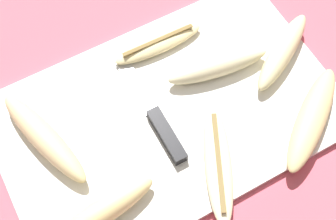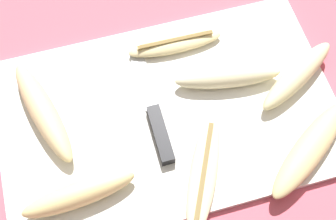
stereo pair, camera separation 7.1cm
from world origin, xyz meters
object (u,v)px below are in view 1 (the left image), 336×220
(knife, at_px, (160,124))
(banana_golden_short, at_px, (102,212))
(banana_cream_curved, at_px, (218,163))
(banana_mellow_near, at_px, (44,138))
(banana_pale_long, at_px, (218,66))
(banana_ripe_center, at_px, (158,44))
(banana_spotted_left, at_px, (312,119))
(banana_soft_right, at_px, (282,51))

(knife, height_order, banana_golden_short, banana_golden_short)
(banana_cream_curved, bearing_deg, knife, 114.42)
(banana_mellow_near, bearing_deg, knife, -19.53)
(knife, xyz_separation_m, banana_cream_curved, (0.04, -0.10, 0.00))
(banana_golden_short, distance_m, banana_pale_long, 0.29)
(banana_mellow_near, xyz_separation_m, banana_ripe_center, (0.23, 0.07, -0.01))
(banana_ripe_center, bearing_deg, banana_golden_short, -133.51)
(knife, height_order, banana_ripe_center, banana_ripe_center)
(banana_mellow_near, bearing_deg, banana_spotted_left, -24.01)
(knife, distance_m, banana_soft_right, 0.23)
(banana_spotted_left, bearing_deg, banana_mellow_near, 155.99)
(banana_cream_curved, xyz_separation_m, banana_ripe_center, (0.02, 0.22, 0.00))
(banana_soft_right, bearing_deg, banana_golden_short, -165.26)
(banana_pale_long, height_order, banana_ripe_center, banana_pale_long)
(banana_golden_short, bearing_deg, banana_mellow_near, 101.41)
(banana_golden_short, relative_size, banana_ripe_center, 1.05)
(banana_spotted_left, height_order, banana_ripe_center, banana_spotted_left)
(banana_golden_short, xyz_separation_m, banana_pale_long, (0.26, 0.12, -0.00))
(banana_pale_long, distance_m, banana_mellow_near, 0.29)
(knife, bearing_deg, banana_spotted_left, -27.52)
(knife, height_order, banana_spotted_left, banana_spotted_left)
(banana_pale_long, xyz_separation_m, banana_soft_right, (0.10, -0.03, 0.00))
(banana_cream_curved, xyz_separation_m, banana_pale_long, (0.08, 0.14, 0.01))
(banana_golden_short, height_order, banana_pale_long, banana_golden_short)
(banana_golden_short, xyz_separation_m, banana_mellow_near, (-0.03, 0.14, 0.00))
(banana_spotted_left, distance_m, banana_mellow_near, 0.40)
(banana_soft_right, bearing_deg, banana_spotted_left, -103.57)
(banana_pale_long, bearing_deg, banana_cream_curved, -121.07)
(banana_pale_long, distance_m, banana_spotted_left, 0.16)
(banana_pale_long, bearing_deg, banana_golden_short, -154.61)
(banana_mellow_near, bearing_deg, banana_soft_right, -6.32)
(banana_cream_curved, distance_m, banana_spotted_left, 0.16)
(knife, bearing_deg, banana_cream_curved, -65.73)
(banana_pale_long, relative_size, banana_spotted_left, 0.96)
(banana_soft_right, bearing_deg, banana_pale_long, 165.39)
(banana_spotted_left, bearing_deg, knife, 152.63)
(banana_cream_curved, xyz_separation_m, banana_spotted_left, (0.16, -0.01, 0.01))
(knife, relative_size, banana_cream_curved, 1.18)
(knife, distance_m, banana_mellow_near, 0.17)
(knife, relative_size, banana_ripe_center, 1.39)
(banana_golden_short, xyz_separation_m, banana_soft_right, (0.36, 0.10, -0.00))
(banana_ripe_center, bearing_deg, banana_spotted_left, -59.38)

